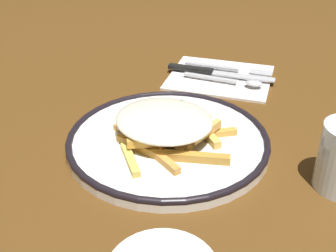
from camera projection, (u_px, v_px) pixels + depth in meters
ground_plane at (168, 146)px, 0.65m from camera, size 2.60×2.60×0.00m
plate at (168, 140)px, 0.64m from camera, size 0.30×0.30×0.02m
fries_heap at (165, 125)px, 0.63m from camera, size 0.20×0.20×0.04m
napkin at (220, 76)px, 0.85m from camera, size 0.18×0.20×0.01m
fork at (228, 68)px, 0.87m from camera, size 0.03×0.18×0.01m
knife at (211, 72)px, 0.85m from camera, size 0.03×0.21×0.01m
spoon at (236, 81)px, 0.81m from camera, size 0.03×0.15×0.01m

